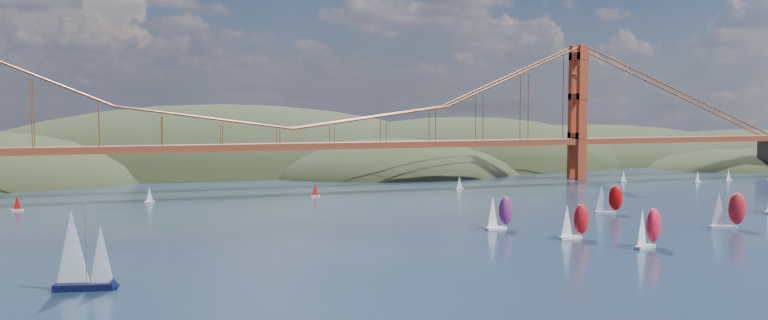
{
  "coord_description": "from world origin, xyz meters",
  "views": [
    {
      "loc": [
        -57.43,
        -85.64,
        29.97
      ],
      "look_at": [
        3.85,
        90.0,
        16.67
      ],
      "focal_mm": 35.0,
      "sensor_mm": 36.0,
      "label": 1
    }
  ],
  "objects_px": {
    "racer_1": "(648,227)",
    "sloop_navy": "(81,251)",
    "racer_rwb": "(499,212)",
    "racer_2": "(727,209)",
    "racer_0": "(574,220)",
    "racer_3": "(608,199)"
  },
  "relations": [
    {
      "from": "racer_0",
      "to": "racer_3",
      "type": "xyz_separation_m",
      "value": [
        31.84,
        31.28,
        0.03
      ]
    },
    {
      "from": "racer_0",
      "to": "racer_rwb",
      "type": "xyz_separation_m",
      "value": [
        -9.9,
        17.15,
        0.09
      ]
    },
    {
      "from": "racer_rwb",
      "to": "racer_2",
      "type": "bearing_deg",
      "value": -29.81
    },
    {
      "from": "sloop_navy",
      "to": "racer_3",
      "type": "xyz_separation_m",
      "value": [
        134.91,
        45.68,
        -2.22
      ]
    },
    {
      "from": "sloop_navy",
      "to": "racer_0",
      "type": "xyz_separation_m",
      "value": [
        103.08,
        14.39,
        -2.25
      ]
    },
    {
      "from": "racer_3",
      "to": "racer_rwb",
      "type": "height_order",
      "value": "racer_rwb"
    },
    {
      "from": "racer_2",
      "to": "racer_3",
      "type": "height_order",
      "value": "racer_2"
    },
    {
      "from": "racer_2",
      "to": "racer_3",
      "type": "distance_m",
      "value": 33.67
    },
    {
      "from": "racer_3",
      "to": "racer_rwb",
      "type": "bearing_deg",
      "value": -143.64
    },
    {
      "from": "sloop_navy",
      "to": "racer_3",
      "type": "distance_m",
      "value": 142.45
    },
    {
      "from": "sloop_navy",
      "to": "racer_1",
      "type": "relative_size",
      "value": 1.54
    },
    {
      "from": "racer_1",
      "to": "racer_0",
      "type": "bearing_deg",
      "value": 101.35
    },
    {
      "from": "racer_0",
      "to": "racer_2",
      "type": "relative_size",
      "value": 0.89
    },
    {
      "from": "racer_0",
      "to": "sloop_navy",
      "type": "bearing_deg",
      "value": -176.69
    },
    {
      "from": "sloop_navy",
      "to": "racer_0",
      "type": "distance_m",
      "value": 104.1
    },
    {
      "from": "sloop_navy",
      "to": "racer_1",
      "type": "height_order",
      "value": "sloop_navy"
    },
    {
      "from": "racer_2",
      "to": "racer_3",
      "type": "xyz_separation_m",
      "value": [
        -11.88,
        31.5,
        -0.5
      ]
    },
    {
      "from": "sloop_navy",
      "to": "racer_2",
      "type": "relative_size",
      "value": 1.46
    },
    {
      "from": "racer_0",
      "to": "racer_3",
      "type": "distance_m",
      "value": 44.63
    },
    {
      "from": "racer_0",
      "to": "racer_1",
      "type": "relative_size",
      "value": 0.94
    },
    {
      "from": "sloop_navy",
      "to": "racer_rwb",
      "type": "distance_m",
      "value": 98.39
    },
    {
      "from": "racer_1",
      "to": "sloop_navy",
      "type": "bearing_deg",
      "value": 160.92
    }
  ]
}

